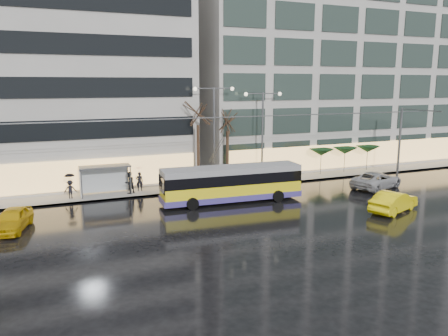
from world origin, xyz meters
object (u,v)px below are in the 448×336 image
street_lamp_near (214,122)px  taxi_a (12,219)px  trolleybus (232,185)px  bus_shelter (100,174)px

street_lamp_near → taxi_a: (-16.80, -7.03, -5.25)m
street_lamp_near → taxi_a: bearing=-157.3°
trolleybus → street_lamp_near: street_lamp_near is taller
trolleybus → bus_shelter: 11.26m
taxi_a → trolleybus: bearing=18.3°
street_lamp_near → trolleybus: bearing=-97.4°
bus_shelter → street_lamp_near: size_ratio=0.47×
trolleybus → street_lamp_near: (0.77, 5.96, 4.56)m
bus_shelter → street_lamp_near: bearing=0.6°
trolleybus → street_lamp_near: 7.54m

